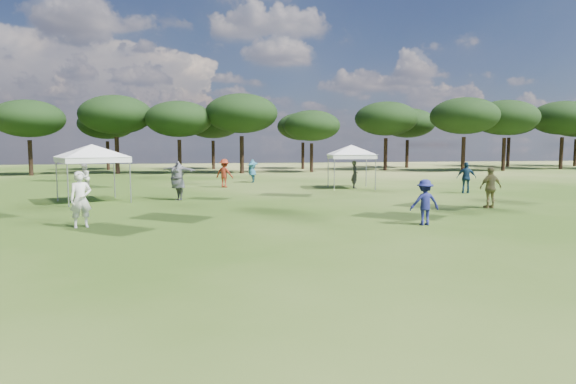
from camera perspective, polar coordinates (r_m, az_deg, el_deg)
name	(u,v)px	position (r m, az deg, el deg)	size (l,w,h in m)	color
tree_line	(230,118)	(49.56, -6.89, 8.69)	(108.78, 17.63, 7.77)	black
tent_left	(92,147)	(24.72, -22.24, 4.97)	(5.36, 5.36, 3.05)	gray
tent_right	(351,147)	(30.36, 7.51, 5.32)	(5.39, 5.39, 3.03)	gray
festival_crowd	(201,181)	(25.16, -10.29, 1.29)	(28.05, 22.17, 1.93)	maroon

